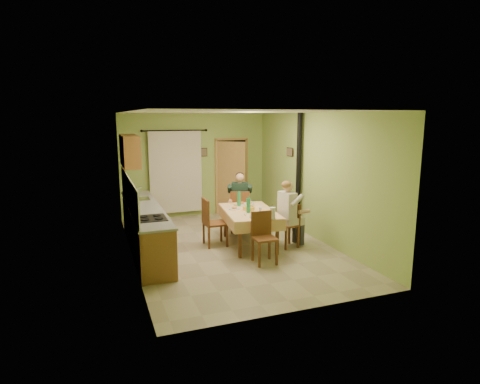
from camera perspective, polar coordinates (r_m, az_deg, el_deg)
name	(u,v)px	position (r m, az deg, el deg)	size (l,w,h in m)	color
floor	(231,247)	(8.54, -1.36, -7.83)	(4.00, 6.00, 0.01)	tan
room_shell	(230,161)	(8.14, -1.41, 4.40)	(4.04, 6.04, 2.82)	#A0BE61
kitchen_run	(145,228)	(8.41, -13.38, -4.98)	(0.64, 3.64, 1.56)	brown
upper_cabinets	(130,151)	(9.43, -15.43, 5.67)	(0.35, 1.40, 0.70)	brown
curtain	(176,172)	(10.86, -9.12, 2.89)	(1.70, 0.07, 2.22)	black
doorway	(231,177)	(11.23, -1.24, 2.19)	(0.96, 0.58, 2.15)	black
dining_table	(249,228)	(8.56, 1.35, -5.11)	(1.23, 1.83, 0.76)	#E2B479
tableware	(251,208)	(8.36, 1.60, -2.35)	(0.71, 1.65, 0.33)	white
chair_far	(240,219)	(9.59, -0.02, -3.93)	(0.57, 0.57, 1.01)	brown
chair_near	(264,248)	(7.58, 3.47, -7.95)	(0.41, 0.41, 0.96)	brown
chair_right	(288,234)	(8.53, 6.88, -5.89)	(0.43, 0.43, 0.93)	brown
chair_left	(214,232)	(8.59, -3.66, -5.69)	(0.47, 0.47, 1.02)	brown
man_far	(240,195)	(9.47, -0.02, -0.46)	(0.65, 0.58, 1.39)	#192D23
man_right	(288,206)	(8.37, 6.90, -2.03)	(0.52, 0.62, 1.39)	beige
stove_flue	(298,189)	(9.56, 8.27, 0.42)	(0.24, 0.24, 2.80)	black
picture_back	(204,152)	(11.05, -5.17, 5.66)	(0.19, 0.03, 0.23)	black
picture_right	(290,152)	(10.01, 7.11, 5.67)	(0.03, 0.31, 0.21)	brown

